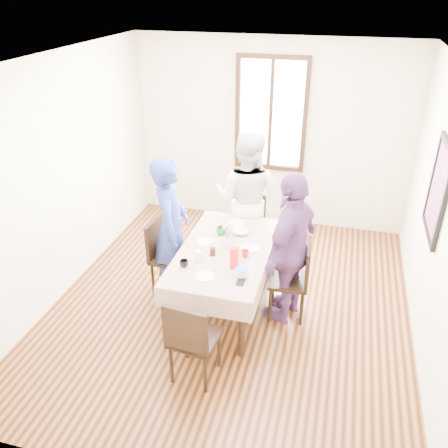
% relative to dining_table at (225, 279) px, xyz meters
% --- Properties ---
extents(ground, '(4.50, 4.50, 0.00)m').
position_rel_dining_table_xyz_m(ground, '(0.06, 0.05, -0.38)').
color(ground, black).
rests_on(ground, ground).
extents(back_wall, '(4.00, 0.00, 4.00)m').
position_rel_dining_table_xyz_m(back_wall, '(0.06, 2.30, 0.98)').
color(back_wall, beige).
rests_on(back_wall, ground).
extents(right_wall, '(0.00, 4.50, 4.50)m').
position_rel_dining_table_xyz_m(right_wall, '(2.06, 0.05, 0.98)').
color(right_wall, beige).
rests_on(right_wall, ground).
extents(window_frame, '(1.02, 0.06, 1.62)m').
position_rel_dining_table_xyz_m(window_frame, '(0.06, 2.28, 1.27)').
color(window_frame, black).
rests_on(window_frame, back_wall).
extents(window_pane, '(0.90, 0.02, 1.50)m').
position_rel_dining_table_xyz_m(window_pane, '(0.06, 2.29, 1.27)').
color(window_pane, white).
rests_on(window_pane, back_wall).
extents(art_poster, '(0.04, 0.76, 0.96)m').
position_rel_dining_table_xyz_m(art_poster, '(2.04, 0.35, 1.18)').
color(art_poster, red).
rests_on(art_poster, right_wall).
extents(dining_table, '(0.84, 1.57, 0.75)m').
position_rel_dining_table_xyz_m(dining_table, '(0.00, 0.00, 0.00)').
color(dining_table, black).
rests_on(dining_table, ground).
extents(tablecloth, '(0.96, 1.69, 0.01)m').
position_rel_dining_table_xyz_m(tablecloth, '(0.00, 0.00, 0.38)').
color(tablecloth, '#510B0B').
rests_on(tablecloth, dining_table).
extents(chair_left, '(0.45, 0.45, 0.91)m').
position_rel_dining_table_xyz_m(chair_left, '(-0.70, 0.15, 0.08)').
color(chair_left, black).
rests_on(chair_left, ground).
extents(chair_right, '(0.45, 0.45, 0.91)m').
position_rel_dining_table_xyz_m(chair_right, '(0.70, 0.05, 0.08)').
color(chair_right, black).
rests_on(chair_right, ground).
extents(chair_far, '(0.43, 0.43, 0.91)m').
position_rel_dining_table_xyz_m(chair_far, '(0.00, 1.08, 0.08)').
color(chair_far, black).
rests_on(chair_far, ground).
extents(chair_near, '(0.46, 0.46, 0.91)m').
position_rel_dining_table_xyz_m(chair_near, '(0.00, -1.08, 0.08)').
color(chair_near, black).
rests_on(chair_near, ground).
extents(person_left, '(0.54, 0.70, 1.69)m').
position_rel_dining_table_xyz_m(person_left, '(-0.68, 0.15, 0.47)').
color(person_left, navy).
rests_on(person_left, ground).
extents(person_far, '(0.91, 0.74, 1.77)m').
position_rel_dining_table_xyz_m(person_far, '(0.00, 1.06, 0.51)').
color(person_far, silver).
rests_on(person_far, ground).
extents(person_right, '(0.72, 1.09, 1.71)m').
position_rel_dining_table_xyz_m(person_right, '(0.68, 0.05, 0.48)').
color(person_right, '#5F3974').
rests_on(person_right, ground).
extents(mug_black, '(0.12, 0.12, 0.07)m').
position_rel_dining_table_xyz_m(mug_black, '(-0.32, -0.43, 0.42)').
color(mug_black, black).
rests_on(mug_black, tablecloth).
extents(mug_flag, '(0.10, 0.10, 0.08)m').
position_rel_dining_table_xyz_m(mug_flag, '(0.24, -0.09, 0.43)').
color(mug_flag, red).
rests_on(mug_flag, tablecloth).
extents(mug_green, '(0.16, 0.16, 0.09)m').
position_rel_dining_table_xyz_m(mug_green, '(-0.13, 0.31, 0.43)').
color(mug_green, '#0C7226').
rests_on(mug_green, tablecloth).
extents(serving_bowl, '(0.21, 0.21, 0.05)m').
position_rel_dining_table_xyz_m(serving_bowl, '(0.08, 0.38, 0.41)').
color(serving_bowl, white).
rests_on(serving_bowl, tablecloth).
extents(juice_carton, '(0.07, 0.07, 0.23)m').
position_rel_dining_table_xyz_m(juice_carton, '(0.18, -0.31, 0.50)').
color(juice_carton, red).
rests_on(juice_carton, tablecloth).
extents(butter_tub, '(0.14, 0.14, 0.07)m').
position_rel_dining_table_xyz_m(butter_tub, '(0.29, -0.43, 0.42)').
color(butter_tub, white).
rests_on(butter_tub, tablecloth).
extents(jam_jar, '(0.06, 0.06, 0.08)m').
position_rel_dining_table_xyz_m(jam_jar, '(-0.10, -0.15, 0.43)').
color(jam_jar, black).
rests_on(jam_jar, tablecloth).
extents(drinking_glass, '(0.07, 0.07, 0.11)m').
position_rel_dining_table_xyz_m(drinking_glass, '(-0.21, -0.28, 0.44)').
color(drinking_glass, silver).
rests_on(drinking_glass, tablecloth).
extents(smartphone, '(0.08, 0.15, 0.01)m').
position_rel_dining_table_xyz_m(smartphone, '(0.30, -0.54, 0.39)').
color(smartphone, black).
rests_on(smartphone, tablecloth).
extents(flower_vase, '(0.07, 0.07, 0.14)m').
position_rel_dining_table_xyz_m(flower_vase, '(0.01, 0.05, 0.46)').
color(flower_vase, silver).
rests_on(flower_vase, tablecloth).
extents(plate_left, '(0.20, 0.20, 0.01)m').
position_rel_dining_table_xyz_m(plate_left, '(-0.26, 0.09, 0.39)').
color(plate_left, white).
rests_on(plate_left, tablecloth).
extents(plate_right, '(0.20, 0.20, 0.01)m').
position_rel_dining_table_xyz_m(plate_right, '(0.25, 0.08, 0.39)').
color(plate_right, white).
rests_on(plate_right, tablecloth).
extents(plate_far, '(0.20, 0.20, 0.01)m').
position_rel_dining_table_xyz_m(plate_far, '(-0.03, 0.62, 0.39)').
color(plate_far, white).
rests_on(plate_far, tablecloth).
extents(plate_near, '(0.20, 0.20, 0.01)m').
position_rel_dining_table_xyz_m(plate_near, '(-0.06, -0.55, 0.39)').
color(plate_near, white).
rests_on(plate_near, tablecloth).
extents(butter_lid, '(0.12, 0.12, 0.01)m').
position_rel_dining_table_xyz_m(butter_lid, '(0.29, -0.43, 0.46)').
color(butter_lid, blue).
rests_on(butter_lid, butter_tub).
extents(flower_bunch, '(0.09, 0.09, 0.10)m').
position_rel_dining_table_xyz_m(flower_bunch, '(0.01, 0.05, 0.58)').
color(flower_bunch, yellow).
rests_on(flower_bunch, flower_vase).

